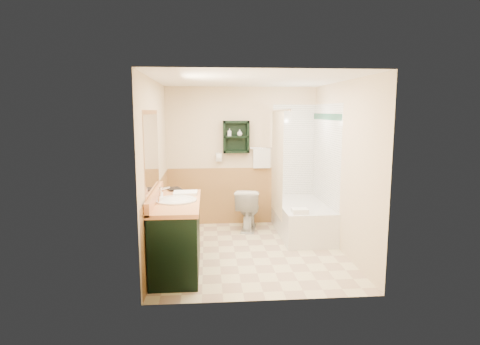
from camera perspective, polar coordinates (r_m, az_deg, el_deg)
name	(u,v)px	position (r m, az deg, el deg)	size (l,w,h in m)	color
floor	(250,252)	(5.84, 1.50, -11.18)	(3.00, 3.00, 0.00)	beige
back_wall	(241,156)	(7.04, 0.20, 2.31)	(2.60, 0.04, 2.40)	beige
left_wall	(154,170)	(5.56, -12.11, 0.39)	(0.04, 3.00, 2.40)	beige
right_wall	(344,167)	(5.84, 14.54, 0.70)	(0.04, 3.00, 2.40)	beige
ceiling	(251,78)	(5.50, 1.60, 13.24)	(2.60, 3.00, 0.04)	white
wainscot_left	(158,220)	(5.69, -11.53, -6.59)	(2.98, 2.98, 1.00)	tan
wainscot_back	(242,196)	(7.12, 0.22, -3.32)	(2.58, 2.58, 1.00)	tan
mirror_frame	(152,152)	(4.97, -12.45, 2.91)	(1.30, 1.30, 1.00)	olive
mirror_glass	(152,152)	(4.97, -12.39, 2.91)	(1.20, 1.20, 0.90)	white
tile_right	(325,170)	(6.55, 12.01, 0.31)	(1.50, 1.50, 2.10)	white
tile_back	(299,164)	(7.18, 8.41, 1.13)	(0.95, 0.95, 2.10)	white
tile_accent	(326,117)	(6.48, 12.17, 7.77)	(1.50, 1.50, 0.10)	#154B36
wall_shelf	(236,137)	(6.89, -0.55, 5.09)	(0.45, 0.15, 0.55)	black
hair_dryer	(219,157)	(6.93, -3.04, 2.20)	(0.10, 0.24, 0.18)	white
towel_bar	(262,148)	(7.00, 3.11, 3.49)	(0.40, 0.06, 0.40)	silver
curtain_rod	(280,110)	(6.31, 5.67, 8.80)	(0.03, 0.03, 1.60)	silver
shower_curtain	(277,163)	(6.53, 5.28, 1.33)	(1.05, 1.05, 1.70)	beige
vanity	(177,235)	(5.15, -9.00, -8.81)	(0.59, 1.40, 0.89)	black
bathtub	(302,219)	(6.61, 8.86, -6.57)	(0.77, 1.50, 0.51)	white
toilet	(248,209)	(6.80, 1.15, -5.22)	(0.40, 0.71, 0.70)	white
counter_towel	(185,193)	(5.38, -7.77, -2.91)	(0.31, 0.24, 0.04)	silver
vanity_book	(167,182)	(5.68, -10.30, -1.28)	(0.19, 0.02, 0.25)	black
tub_towel	(300,211)	(5.93, 8.48, -5.43)	(0.23, 0.19, 0.07)	silver
soap_bottle_a	(230,134)	(6.88, -1.50, 5.46)	(0.06, 0.13, 0.06)	white
soap_bottle_b	(240,133)	(6.89, -0.05, 5.58)	(0.09, 0.11, 0.09)	white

